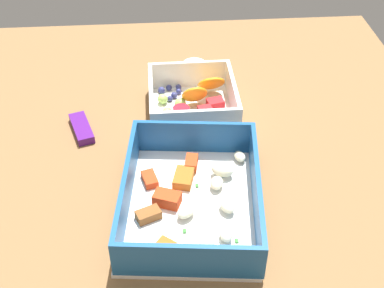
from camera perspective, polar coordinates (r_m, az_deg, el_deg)
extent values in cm
cube|color=brown|center=(75.36, -0.90, -0.84)|extent=(80.00, 80.00, 2.00)
cube|color=white|center=(65.54, -0.06, -6.94)|extent=(23.61, 18.98, 0.60)
cube|color=#19518C|center=(56.48, -0.43, -12.85)|extent=(2.40, 16.67, 4.98)
cube|color=#19518C|center=(71.51, 0.22, 0.82)|extent=(2.40, 16.67, 4.98)
cube|color=#19518C|center=(64.25, -7.29, -5.00)|extent=(20.68, 2.83, 4.98)
cube|color=#19518C|center=(63.86, 7.21, -5.33)|extent=(20.68, 2.83, 4.98)
ellipsoid|color=beige|center=(68.54, 3.42, -2.89)|extent=(2.93, 3.50, 1.50)
ellipsoid|color=beige|center=(67.01, 2.77, -4.33)|extent=(2.68, 2.14, 1.19)
ellipsoid|color=beige|center=(61.21, 3.78, -9.94)|extent=(2.25, 1.58, 1.12)
ellipsoid|color=beige|center=(64.16, 3.94, -6.86)|extent=(2.92, 2.52, 1.23)
ellipsoid|color=beige|center=(71.28, 5.33, -1.38)|extent=(2.39, 1.94, 1.04)
ellipsoid|color=beige|center=(63.34, -0.66, -7.48)|extent=(3.04, 3.02, 1.26)
ellipsoid|color=beige|center=(60.06, 1.66, -11.03)|extent=(2.97, 2.79, 1.21)
cube|color=brown|center=(63.56, -4.86, -7.84)|extent=(2.75, 3.42, 1.19)
cube|color=#AD5B1E|center=(59.88, -3.33, -11.76)|extent=(3.80, 3.60, 1.12)
cube|color=red|center=(64.96, -2.78, -6.11)|extent=(3.18, 3.87, 1.64)
cube|color=red|center=(70.04, -0.07, -2.11)|extent=(2.98, 2.10, 1.34)
cube|color=#AD5B1E|center=(67.94, -0.94, -3.78)|extent=(4.04, 3.20, 1.24)
cube|color=red|center=(68.15, -4.72, -3.90)|extent=(3.23, 2.40, 1.01)
cube|color=#387A33|center=(62.28, -0.83, -9.64)|extent=(0.60, 0.40, 0.20)
cube|color=#387A33|center=(67.63, 0.56, -4.64)|extent=(0.60, 0.40, 0.20)
cube|color=#387A33|center=(61.53, 4.98, -10.66)|extent=(0.60, 0.40, 0.20)
cube|color=white|center=(81.23, 0.05, 3.74)|extent=(14.11, 13.37, 0.60)
cube|color=white|center=(74.32, 0.48, 2.32)|extent=(0.67, 13.29, 4.53)
cube|color=white|center=(85.37, -0.32, 7.77)|extent=(0.67, 13.29, 4.53)
cube|color=white|center=(79.58, -4.52, 5.01)|extent=(12.84, 0.67, 4.53)
cube|color=white|center=(80.44, 4.58, 5.42)|extent=(12.84, 0.67, 4.53)
ellipsoid|color=orange|center=(80.40, 0.27, 5.51)|extent=(3.72, 4.45, 4.24)
ellipsoid|color=orange|center=(83.04, 2.15, 6.73)|extent=(4.37, 4.84, 4.30)
cube|color=red|center=(78.58, 1.60, 3.35)|extent=(3.17, 2.64, 1.67)
cube|color=red|center=(80.93, 2.60, 4.46)|extent=(2.45, 2.91, 1.52)
sphere|color=#9ECC60|center=(80.59, -1.56, 4.47)|extent=(1.85, 1.85, 1.85)
sphere|color=#9ECC60|center=(82.00, -3.29, 5.01)|extent=(1.64, 1.64, 1.64)
sphere|color=#9ECC60|center=(78.94, -2.76, 3.50)|extent=(1.67, 1.67, 1.67)
cone|color=red|center=(76.21, -2.80, 2.31)|extent=(2.91, 2.91, 2.33)
cone|color=red|center=(78.33, -1.17, 3.40)|extent=(2.58, 2.58, 2.07)
sphere|color=navy|center=(84.58, -3.41, 5.99)|extent=(1.12, 1.12, 1.12)
sphere|color=navy|center=(83.31, -1.99, 5.43)|extent=(1.06, 1.06, 1.06)
sphere|color=navy|center=(85.25, -2.58, 6.26)|extent=(0.97, 0.97, 0.97)
sphere|color=navy|center=(84.31, -1.52, 5.85)|extent=(0.92, 0.92, 0.92)
sphere|color=navy|center=(82.66, -2.45, 5.06)|extent=(0.94, 0.94, 0.94)
sphere|color=navy|center=(85.29, -1.63, 6.30)|extent=(0.97, 0.97, 0.97)
cube|color=#51197A|center=(78.84, -12.16, 1.72)|extent=(7.40, 4.43, 1.20)
cylinder|color=white|center=(90.27, 0.27, 8.35)|extent=(4.08, 4.08, 2.13)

